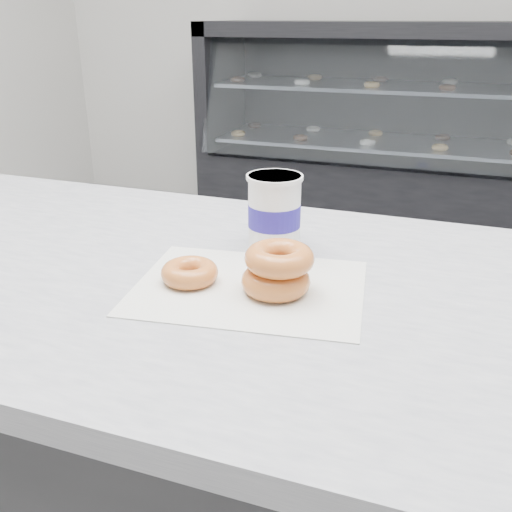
% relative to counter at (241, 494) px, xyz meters
% --- Properties ---
extents(ground, '(5.00, 5.00, 0.00)m').
position_rel_counter_xyz_m(ground, '(0.00, 0.60, -0.45)').
color(ground, gray).
rests_on(ground, ground).
extents(counter, '(3.06, 0.76, 0.90)m').
position_rel_counter_xyz_m(counter, '(0.00, 0.00, 0.00)').
color(counter, '#333335').
rests_on(counter, ground).
extents(display_case, '(2.40, 0.74, 1.25)m').
position_rel_counter_xyz_m(display_case, '(0.00, 2.72, 0.04)').
color(display_case, black).
rests_on(display_case, ground).
extents(wax_paper, '(0.37, 0.30, 0.00)m').
position_rel_counter_xyz_m(wax_paper, '(0.03, -0.03, 0.45)').
color(wax_paper, silver).
rests_on(wax_paper, counter).
extents(donut_single, '(0.10, 0.10, 0.03)m').
position_rel_counter_xyz_m(donut_single, '(-0.06, -0.04, 0.47)').
color(donut_single, orange).
rests_on(donut_single, wax_paper).
extents(donut_stack, '(0.11, 0.11, 0.07)m').
position_rel_counter_xyz_m(donut_stack, '(0.07, -0.03, 0.49)').
color(donut_stack, orange).
rests_on(donut_stack, wax_paper).
extents(coffee_cup, '(0.11, 0.11, 0.13)m').
position_rel_counter_xyz_m(coffee_cup, '(0.01, 0.14, 0.51)').
color(coffee_cup, white).
rests_on(coffee_cup, counter).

